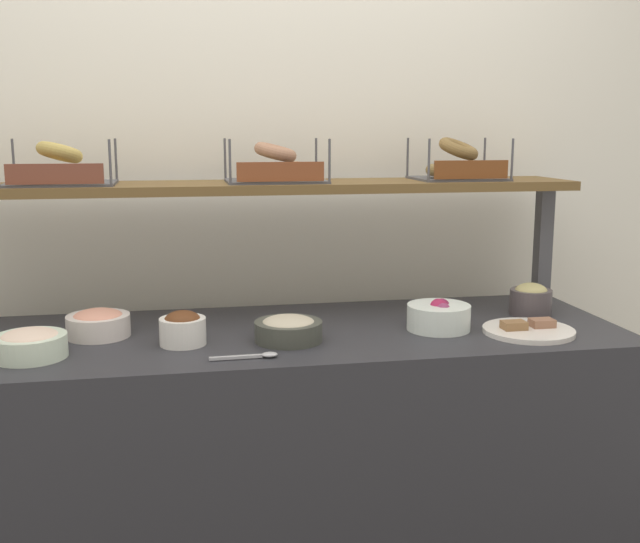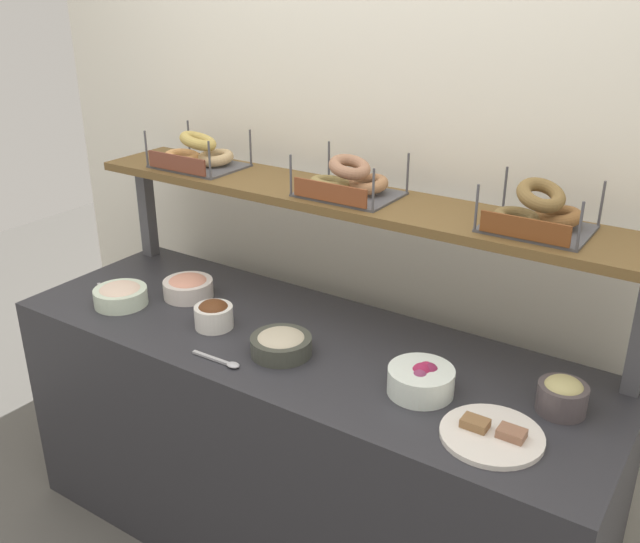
{
  "view_description": "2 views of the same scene",
  "coord_description": "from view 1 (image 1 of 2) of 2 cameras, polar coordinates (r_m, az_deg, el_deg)",
  "views": [
    {
      "loc": [
        -0.3,
        -2.18,
        1.45
      ],
      "look_at": [
        0.13,
        0.08,
        1.02
      ],
      "focal_mm": 42.4,
      "sensor_mm": 36.0,
      "label": 1
    },
    {
      "loc": [
        1.18,
        -1.66,
        1.97
      ],
      "look_at": [
        0.03,
        0.07,
        1.07
      ],
      "focal_mm": 39.51,
      "sensor_mm": 36.0,
      "label": 2
    }
  ],
  "objects": [
    {
      "name": "bowl_potato_salad",
      "position": [
        2.15,
        -21.04,
        -5.1
      ],
      "size": [
        0.19,
        0.19,
        0.08
      ],
      "color": "silver",
      "rests_on": "deli_counter"
    },
    {
      "name": "bagel_basket_everything",
      "position": [
        2.47,
        -3.41,
        7.81
      ],
      "size": [
        0.32,
        0.26,
        0.14
      ],
      "color": "#4C4C51",
      "rests_on": "upper_shelf"
    },
    {
      "name": "bowl_chocolate_spread",
      "position": [
        2.17,
        -10.33,
        -4.21
      ],
      "size": [
        0.13,
        0.13,
        0.1
      ],
      "color": "white",
      "rests_on": "deli_counter"
    },
    {
      "name": "bowl_tuna_salad",
      "position": [
        2.17,
        -2.52,
        -4.34
      ],
      "size": [
        0.2,
        0.2,
        0.07
      ],
      "color": "#42453C",
      "rests_on": "deli_counter"
    },
    {
      "name": "bowl_beet_salad",
      "position": [
        2.32,
        8.96,
        -3.31
      ],
      "size": [
        0.19,
        0.19,
        0.09
      ],
      "color": "white",
      "rests_on": "deli_counter"
    },
    {
      "name": "bowl_lox_spread",
      "position": [
        2.31,
        -16.39,
        -3.75
      ],
      "size": [
        0.18,
        0.18,
        0.08
      ],
      "color": "silver",
      "rests_on": "deli_counter"
    },
    {
      "name": "deli_counter",
      "position": [
        2.43,
        -2.7,
        -14.25
      ],
      "size": [
        2.06,
        0.7,
        0.85
      ],
      "primitive_type": "cube",
      "color": "#2D2D33",
      "rests_on": "ground_plane"
    },
    {
      "name": "bagel_basket_cinnamon_raisin",
      "position": [
        2.63,
        10.36,
        7.86
      ],
      "size": [
        0.3,
        0.25,
        0.15
      ],
      "color": "#4C4C51",
      "rests_on": "upper_shelf"
    },
    {
      "name": "back_wall",
      "position": [
        2.76,
        -4.46,
        5.47
      ],
      "size": [
        3.26,
        0.06,
        2.4
      ],
      "primitive_type": "cube",
      "color": "white",
      "rests_on": "ground_plane"
    },
    {
      "name": "shelf_riser_right",
      "position": [
        2.79,
        16.49,
        2.02
      ],
      "size": [
        0.05,
        0.05,
        0.4
      ],
      "primitive_type": "cube",
      "color": "#4C4C51",
      "rests_on": "deli_counter"
    },
    {
      "name": "bowl_hummus",
      "position": [
        2.57,
        15.62,
        -2.0
      ],
      "size": [
        0.14,
        0.14,
        0.1
      ],
      "color": "#4E4547",
      "rests_on": "deli_counter"
    },
    {
      "name": "upper_shelf",
      "position": [
        2.48,
        -3.75,
        6.4
      ],
      "size": [
        2.02,
        0.32,
        0.03
      ],
      "primitive_type": "cube",
      "color": "brown",
      "rests_on": "shelf_riser_left"
    },
    {
      "name": "serving_plate_white",
      "position": [
        2.34,
        15.46,
        -4.27
      ],
      "size": [
        0.27,
        0.27,
        0.04
      ],
      "color": "white",
      "rests_on": "deli_counter"
    },
    {
      "name": "bagel_basket_sesame",
      "position": [
        2.47,
        -19.05,
        7.25
      ],
      "size": [
        0.33,
        0.26,
        0.14
      ],
      "color": "#4C4C51",
      "rests_on": "upper_shelf"
    },
    {
      "name": "serving_spoon_near_plate",
      "position": [
        2.02,
        -4.96,
        -6.35
      ],
      "size": [
        0.18,
        0.03,
        0.01
      ],
      "color": "#B7B7BC",
      "rests_on": "deli_counter"
    }
  ]
}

